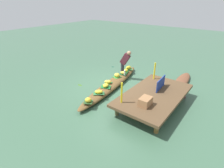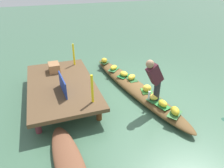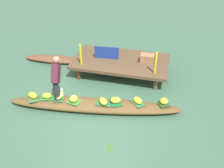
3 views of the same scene
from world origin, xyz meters
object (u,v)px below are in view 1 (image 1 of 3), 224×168
banana_bunch_6 (108,82)px  produce_crate (145,101)px  vendor_boat (112,84)px  market_banner (161,84)px  moored_boat (182,81)px  banana_bunch_5 (128,68)px  banana_bunch_1 (126,70)px  banana_bunch_7 (99,92)px  banana_bunch_3 (123,72)px  banana_bunch_2 (88,100)px  banana_bunch_0 (106,85)px  banana_bunch_4 (117,75)px  water_bottle (125,73)px  vendor_person (125,61)px

banana_bunch_6 → produce_crate: (0.88, 2.25, 0.29)m
vendor_boat → market_banner: 2.22m
moored_boat → banana_bunch_5: banana_bunch_5 is taller
banana_bunch_1 → banana_bunch_7: (2.50, 0.41, -0.00)m
banana_bunch_1 → produce_crate: size_ratio=0.62×
banana_bunch_3 → banana_bunch_7: size_ratio=0.85×
banana_bunch_3 → banana_bunch_2: bearing=9.5°
vendor_boat → banana_bunch_2: bearing=2.3°
vendor_boat → moored_boat: (-2.27, 2.34, -0.02)m
banana_bunch_0 → banana_bunch_4: 1.15m
moored_boat → banana_bunch_7: size_ratio=7.76×
banana_bunch_6 → water_bottle: bearing=177.9°
banana_bunch_1 → vendor_person: 0.68m
moored_boat → vendor_boat: bearing=-50.3°
banana_bunch_7 → banana_bunch_0: bearing=-166.8°
moored_boat → banana_bunch_5: size_ratio=7.78×
banana_bunch_4 → market_banner: 2.32m
banana_bunch_2 → banana_bunch_3: size_ratio=0.87×
banana_bunch_2 → produce_crate: 2.01m
banana_bunch_3 → banana_bunch_0: bearing=7.9°
banana_bunch_3 → produce_crate: (2.15, 2.34, 0.28)m
vendor_boat → produce_crate: bearing=53.5°
banana_bunch_5 → market_banner: 2.85m
water_bottle → banana_bunch_3: bearing=-111.5°
banana_bunch_7 → moored_boat: bearing=148.7°
water_bottle → banana_bunch_0: bearing=3.5°
vendor_boat → produce_crate: produce_crate is taller
moored_boat → banana_bunch_0: bearing=-42.4°
produce_crate → banana_bunch_1: bearing=-136.2°
market_banner → water_bottle: bearing=-113.2°
banana_bunch_4 → vendor_person: vendor_person is taller
banana_bunch_2 → banana_bunch_4: banana_bunch_4 is taller
banana_bunch_6 → produce_crate: bearing=68.6°
banana_bunch_2 → market_banner: size_ratio=0.27×
produce_crate → banana_bunch_4: bearing=-125.7°
banana_bunch_1 → banana_bunch_4: 0.79m
vendor_boat → banana_bunch_0: bearing=1.6°
banana_bunch_3 → banana_bunch_4: banana_bunch_4 is taller
moored_boat → banana_bunch_6: banana_bunch_6 is taller
vendor_boat → moored_boat: vendor_boat is taller
banana_bunch_4 → market_banner: (0.33, 2.27, 0.35)m
banana_bunch_6 → produce_crate: produce_crate is taller
moored_boat → water_bottle: size_ratio=9.59×
banana_bunch_0 → vendor_person: vendor_person is taller
banana_bunch_0 → banana_bunch_3: banana_bunch_3 is taller
banana_bunch_1 → market_banner: bearing=64.0°
banana_bunch_3 → banana_bunch_7: (2.17, 0.36, -0.01)m
banana_bunch_1 → banana_bunch_7: banana_bunch_1 is taller
vendor_boat → banana_bunch_0: size_ratio=16.84×
banana_bunch_4 → banana_bunch_6: (0.81, 0.11, -0.02)m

